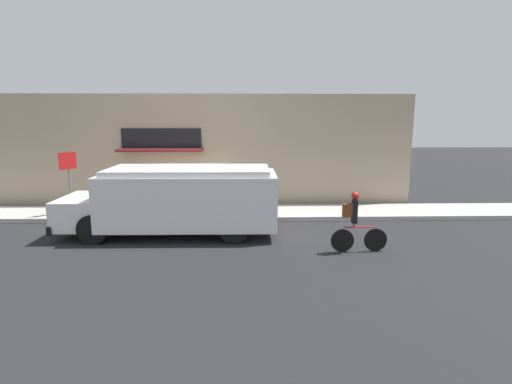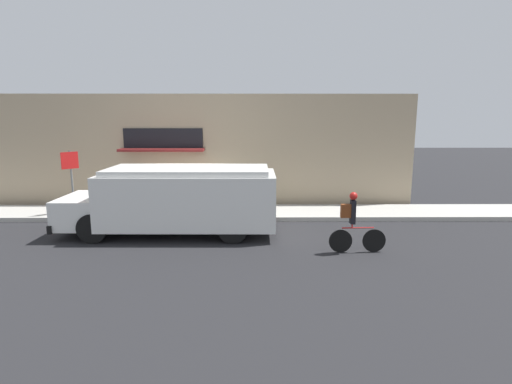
% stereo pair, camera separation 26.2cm
% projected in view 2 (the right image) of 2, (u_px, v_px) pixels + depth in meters
% --- Properties ---
extents(ground_plane, '(70.00, 70.00, 0.00)m').
position_uv_depth(ground_plane, '(191.00, 222.00, 13.91)').
color(ground_plane, '#232326').
extents(sidewalk, '(28.00, 2.11, 0.16)m').
position_uv_depth(sidewalk, '(195.00, 213.00, 14.94)').
color(sidewalk, '#ADAAA3').
rests_on(sidewalk, ground_plane).
extents(storefront, '(17.24, 0.87, 4.50)m').
position_uv_depth(storefront, '(198.00, 151.00, 15.95)').
color(storefront, tan).
rests_on(storefront, ground_plane).
extents(school_bus, '(6.59, 2.80, 2.08)m').
position_uv_depth(school_bus, '(178.00, 199.00, 12.36)').
color(school_bus, white).
rests_on(school_bus, ground_plane).
extents(cyclist, '(1.54, 0.21, 1.66)m').
position_uv_depth(cyclist, '(354.00, 223.00, 10.64)').
color(cyclist, black).
rests_on(cyclist, ground_plane).
extents(stop_sign_post, '(0.45, 0.45, 2.28)m').
position_uv_depth(stop_sign_post, '(71.00, 171.00, 14.27)').
color(stop_sign_post, slate).
rests_on(stop_sign_post, sidewalk).
extents(trash_bin, '(0.51, 0.51, 0.76)m').
position_uv_depth(trash_bin, '(251.00, 198.00, 15.38)').
color(trash_bin, '#2D5138').
rests_on(trash_bin, sidewalk).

